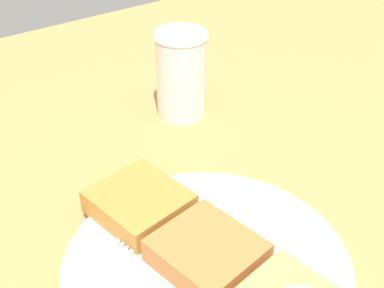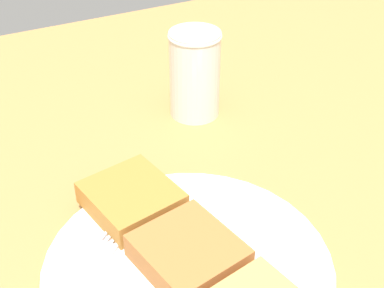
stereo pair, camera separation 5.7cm
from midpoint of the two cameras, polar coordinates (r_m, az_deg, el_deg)
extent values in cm
cube|color=#BC8146|center=(50.76, 10.48, -14.53)|extent=(129.11, 129.11, 2.01)
cylinder|color=white|center=(49.12, 2.98, -13.15)|extent=(25.89, 25.89, 1.18)
torus|color=gray|center=(48.97, 2.99, -13.00)|extent=(25.89, 25.89, 0.80)
cube|color=#B06B34|center=(47.77, 3.05, -11.69)|extent=(9.84, 9.33, 2.47)
cube|color=#B67831|center=(53.04, -3.43, -5.95)|extent=(9.84, 9.33, 2.47)
cube|color=silver|center=(49.43, -6.50, -11.67)|extent=(3.46, 3.56, 0.36)
cube|color=silver|center=(51.52, -5.64, -9.19)|extent=(2.23, 2.71, 0.36)
cube|color=silver|center=(51.31, -5.09, -9.38)|extent=(2.23, 2.71, 0.36)
cube|color=silver|center=(51.11, -4.55, -9.56)|extent=(2.23, 2.71, 0.36)
cube|color=silver|center=(50.91, -3.99, -9.75)|extent=(2.23, 2.71, 0.36)
cylinder|color=#37190B|center=(68.98, 2.65, 5.70)|extent=(5.90, 5.90, 6.74)
cylinder|color=silver|center=(67.89, 2.71, 7.38)|extent=(6.42, 6.42, 11.31)
torus|color=silver|center=(65.63, 2.83, 11.40)|extent=(6.66, 6.66, 0.50)
camera|label=1|loc=(0.03, -87.14, 2.01)|focal=50.00mm
camera|label=2|loc=(0.03, 92.86, -2.01)|focal=50.00mm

